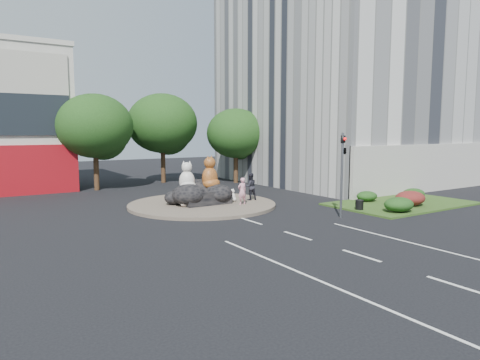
{
  "coord_description": "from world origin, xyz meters",
  "views": [
    {
      "loc": [
        -13.39,
        -15.67,
        5.08
      ],
      "look_at": [
        1.17,
        7.03,
        2.0
      ],
      "focal_mm": 32.0,
      "sensor_mm": 36.0,
      "label": 1
    }
  ],
  "objects_px": {
    "cat_white": "(187,176)",
    "pedestrian_dark": "(250,187)",
    "kitten_white": "(232,195)",
    "litter_bin": "(359,205)",
    "kitten_calico": "(184,199)",
    "cat_tabby": "(210,172)",
    "pedestrian_pink": "(242,191)"
  },
  "relations": [
    {
      "from": "kitten_white",
      "to": "litter_bin",
      "type": "distance_m",
      "value": 8.58
    },
    {
      "from": "cat_tabby",
      "to": "pedestrian_pink",
      "type": "relative_size",
      "value": 1.3
    },
    {
      "from": "cat_tabby",
      "to": "pedestrian_dark",
      "type": "bearing_deg",
      "value": -44.14
    },
    {
      "from": "cat_tabby",
      "to": "kitten_white",
      "type": "height_order",
      "value": "cat_tabby"
    },
    {
      "from": "kitten_white",
      "to": "pedestrian_pink",
      "type": "relative_size",
      "value": 0.5
    },
    {
      "from": "cat_tabby",
      "to": "pedestrian_dark",
      "type": "distance_m",
      "value": 3.18
    },
    {
      "from": "cat_tabby",
      "to": "litter_bin",
      "type": "bearing_deg",
      "value": -77.0
    },
    {
      "from": "kitten_calico",
      "to": "pedestrian_dark",
      "type": "relative_size",
      "value": 0.53
    },
    {
      "from": "cat_white",
      "to": "litter_bin",
      "type": "distance_m",
      "value": 11.41
    },
    {
      "from": "kitten_calico",
      "to": "pedestrian_pink",
      "type": "distance_m",
      "value": 3.92
    },
    {
      "from": "kitten_white",
      "to": "pedestrian_dark",
      "type": "xyz_separation_m",
      "value": [
        1.41,
        -0.15,
        0.51
      ]
    },
    {
      "from": "pedestrian_pink",
      "to": "litter_bin",
      "type": "relative_size",
      "value": 2.92
    },
    {
      "from": "kitten_calico",
      "to": "kitten_white",
      "type": "height_order",
      "value": "kitten_calico"
    },
    {
      "from": "kitten_white",
      "to": "litter_bin",
      "type": "bearing_deg",
      "value": -66.73
    },
    {
      "from": "kitten_white",
      "to": "litter_bin",
      "type": "relative_size",
      "value": 1.47
    },
    {
      "from": "cat_tabby",
      "to": "kitten_calico",
      "type": "bearing_deg",
      "value": 165.65
    },
    {
      "from": "cat_white",
      "to": "cat_tabby",
      "type": "bearing_deg",
      "value": 23.94
    },
    {
      "from": "litter_bin",
      "to": "kitten_calico",
      "type": "bearing_deg",
      "value": 144.4
    },
    {
      "from": "cat_tabby",
      "to": "kitten_calico",
      "type": "xyz_separation_m",
      "value": [
        -2.3,
        -0.67,
        -1.57
      ]
    },
    {
      "from": "kitten_calico",
      "to": "litter_bin",
      "type": "bearing_deg",
      "value": -34.89
    },
    {
      "from": "kitten_white",
      "to": "litter_bin",
      "type": "xyz_separation_m",
      "value": [
        5.38,
        -6.68,
        -0.23
      ]
    },
    {
      "from": "pedestrian_pink",
      "to": "kitten_white",
      "type": "bearing_deg",
      "value": -97.65
    },
    {
      "from": "cat_white",
      "to": "pedestrian_dark",
      "type": "height_order",
      "value": "cat_white"
    },
    {
      "from": "cat_tabby",
      "to": "pedestrian_pink",
      "type": "distance_m",
      "value": 2.67
    },
    {
      "from": "kitten_calico",
      "to": "litter_bin",
      "type": "xyz_separation_m",
      "value": [
        9.16,
        -6.56,
        -0.28
      ]
    },
    {
      "from": "cat_white",
      "to": "pedestrian_dark",
      "type": "relative_size",
      "value": 1.05
    },
    {
      "from": "cat_white",
      "to": "cat_tabby",
      "type": "xyz_separation_m",
      "value": [
        1.66,
        -0.17,
        0.16
      ]
    },
    {
      "from": "kitten_white",
      "to": "cat_tabby",
      "type": "bearing_deg",
      "value": 144.22
    },
    {
      "from": "pedestrian_dark",
      "to": "litter_bin",
      "type": "bearing_deg",
      "value": 129.15
    },
    {
      "from": "cat_tabby",
      "to": "pedestrian_dark",
      "type": "relative_size",
      "value": 1.22
    },
    {
      "from": "pedestrian_pink",
      "to": "kitten_calico",
      "type": "bearing_deg",
      "value": -22.69
    },
    {
      "from": "cat_white",
      "to": "kitten_white",
      "type": "xyz_separation_m",
      "value": [
        3.14,
        -0.71,
        -1.46
      ]
    }
  ]
}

